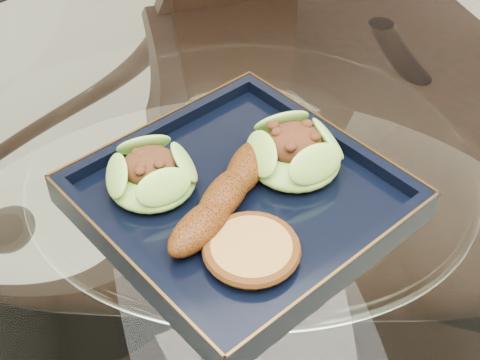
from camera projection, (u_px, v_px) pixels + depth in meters
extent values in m
cylinder|color=white|center=(251.00, 203.00, 0.68)|extent=(1.10, 1.10, 0.01)
torus|color=black|center=(251.00, 203.00, 0.68)|extent=(1.13, 1.13, 0.02)
cylinder|color=black|center=(350.00, 213.00, 1.20)|extent=(0.04, 0.04, 0.75)
cylinder|color=black|center=(30.00, 287.00, 1.08)|extent=(0.04, 0.04, 0.75)
cube|color=black|center=(321.00, 166.00, 1.14)|extent=(0.43, 0.43, 0.04)
cylinder|color=black|center=(440.00, 312.00, 1.22)|extent=(0.03, 0.03, 0.46)
cylinder|color=black|center=(197.00, 214.00, 1.40)|extent=(0.03, 0.03, 0.46)
cylinder|color=black|center=(358.00, 180.00, 1.47)|extent=(0.03, 0.03, 0.46)
cube|color=black|center=(240.00, 202.00, 0.66)|extent=(0.36, 0.36, 0.02)
ellipsoid|color=#5D972C|center=(152.00, 177.00, 0.65)|extent=(0.11, 0.11, 0.03)
ellipsoid|color=#5BA02E|center=(294.00, 155.00, 0.67)|extent=(0.12, 0.12, 0.03)
ellipsoid|color=#6B300B|center=(224.00, 196.00, 0.63)|extent=(0.14, 0.14, 0.03)
cylinder|color=#BF8C3F|center=(251.00, 251.00, 0.59)|extent=(0.09, 0.09, 0.01)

